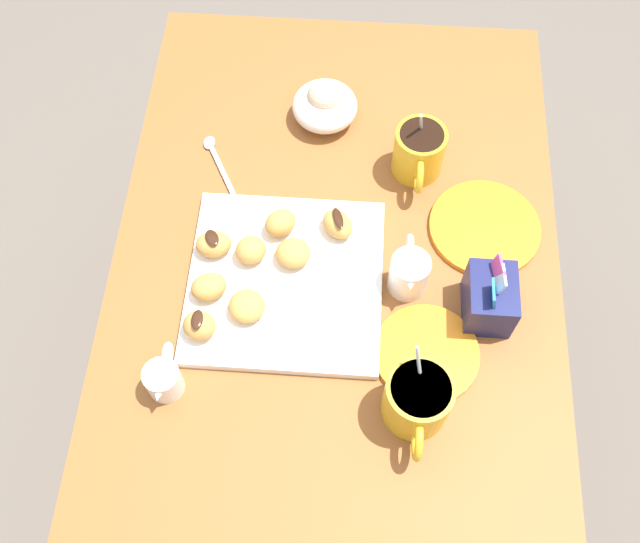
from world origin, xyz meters
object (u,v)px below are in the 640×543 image
Objects in this scene: coffee_mug_mustard_left at (419,151)px; beignet_7 at (209,287)px; beignet_0 at (251,250)px; beignet_5 at (280,223)px; beignet_1 at (247,306)px; pastry_plate_square at (285,281)px; cream_pitcher_white at (409,272)px; chocolate_sauce_pitcher at (163,379)px; saucer_orange_right at (485,228)px; beignet_3 at (336,224)px; sugar_caddy at (490,298)px; beignet_2 at (214,244)px; beignet_4 at (199,326)px; coffee_mug_mustard_right at (417,400)px; saucer_orange_left at (427,353)px; dining_table at (333,312)px; ice_cream_bowl at (325,104)px; beignet_6 at (293,253)px.

coffee_mug_mustard_left is 0.41m from beignet_7.
beignet_5 reaches higher than beignet_0.
pastry_plate_square is at bearing 138.67° from beignet_1.
chocolate_sauce_pitcher is (0.19, -0.34, -0.01)m from cream_pitcher_white.
coffee_mug_mustard_left reaches higher than saucer_orange_right.
sugar_caddy is at bearing 63.42° from beignet_3.
pastry_plate_square is at bearing -68.99° from saucer_orange_right.
beignet_2 is at bearing -59.04° from coffee_mug_mustard_left.
beignet_3 is 0.27m from beignet_4.
coffee_mug_mustard_right is 0.91× the size of saucer_orange_left.
beignet_0 is 0.07m from beignet_5.
saucer_orange_left is at bearing 88.58° from beignet_4.
dining_table is 0.22m from beignet_0.
coffee_mug_mustard_left is 0.19m from ice_cream_bowl.
chocolate_sauce_pitcher reaches higher than beignet_2.
saucer_orange_left is at bearing 64.60° from pastry_plate_square.
beignet_6 is at bearing 136.15° from beignet_4.
beignet_6 is (-0.02, -0.18, -0.01)m from cream_pitcher_white.
coffee_mug_mustard_left is 0.28m from sugar_caddy.
coffee_mug_mustard_left is at bearing 139.22° from pastry_plate_square.
dining_table is 0.19m from beignet_3.
sugar_caddy is (0.02, 0.31, 0.03)m from pastry_plate_square.
cream_pitcher_white is at bearing 82.35° from beignet_6.
beignet_6 is (0.29, -0.03, -0.00)m from ice_cream_bowl.
sugar_caddy is 0.26m from beignet_3.
saucer_orange_left is 0.87× the size of saucer_orange_right.
beignet_4 is at bearing -58.23° from dining_table.
saucer_orange_left is (0.43, 0.18, -0.03)m from ice_cream_bowl.
saucer_orange_right is (-0.10, 0.24, 0.15)m from dining_table.
saucer_orange_right is (-0.30, 0.47, -0.03)m from chocolate_sauce_pitcher.
saucer_orange_right is (-0.11, 0.12, -0.03)m from cream_pitcher_white.
beignet_2 reaches higher than saucer_orange_right.
dining_table is 0.19m from beignet_6.
beignet_2 is at bearing -97.11° from beignet_0.
beignet_2 is at bearing -110.74° from pastry_plate_square.
ice_cream_bowl is 0.45m from beignet_4.
beignet_0 reaches higher than saucer_orange_left.
saucer_orange_right is at bearing 111.01° from pastry_plate_square.
coffee_mug_mustard_right is at bearing 17.13° from ice_cream_bowl.
chocolate_sauce_pitcher is 1.67× the size of beignet_3.
beignet_7 is at bearing -39.86° from beignet_0.
beignet_5 is at bearing -12.53° from ice_cream_bowl.
coffee_mug_mustard_right is 0.28m from beignet_1.
cream_pitcher_white reaches higher than chocolate_sauce_pitcher.
chocolate_sauce_pitcher reaches higher than beignet_7.
coffee_mug_mustard_left is at bearing 176.72° from cream_pitcher_white.
coffee_mug_mustard_right is 0.39m from beignet_2.
saucer_orange_left is at bearing 77.57° from beignet_7.
sugar_caddy is 0.36m from beignet_1.
coffee_mug_mustard_right is at bearing 46.43° from pastry_plate_square.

